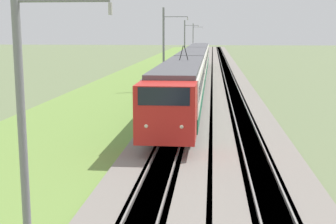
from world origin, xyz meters
TOP-DOWN VIEW (x-y plane):
  - ballast_main at (50.00, 0.00)m, footprint 240.00×4.40m
  - ballast_adjacent at (50.00, -4.20)m, footprint 240.00×4.40m
  - track_main at (50.00, 0.00)m, footprint 240.00×1.57m
  - track_adjacent at (50.00, -4.20)m, footprint 240.00×1.57m
  - grass_verge at (50.00, 5.61)m, footprint 240.00×12.88m
  - passenger_train at (49.37, 0.00)m, footprint 63.78×2.92m
  - catenary_mast_near at (8.29, 2.72)m, footprint 0.22×2.56m
  - catenary_mast_mid at (43.87, 2.72)m, footprint 0.22×2.56m
  - catenary_mast_far at (79.45, 2.72)m, footprint 0.22×2.56m
  - catenary_mast_distant at (115.04, 2.72)m, footprint 0.22×2.56m

SIDE VIEW (x-z plane):
  - grass_verge at x=50.00m, z-range 0.00..0.12m
  - ballast_main at x=50.00m, z-range 0.00..0.30m
  - ballast_adjacent at x=50.00m, z-range 0.00..0.30m
  - track_main at x=50.00m, z-range -0.07..0.38m
  - track_adjacent at x=50.00m, z-range -0.07..0.38m
  - passenger_train at x=49.37m, z-range -0.16..4.90m
  - catenary_mast_near at x=8.29m, z-range 0.14..7.91m
  - catenary_mast_distant at x=115.04m, z-range 0.14..8.05m
  - catenary_mast_far at x=79.45m, z-range 0.14..8.07m
  - catenary_mast_mid at x=43.87m, z-range 0.14..8.55m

